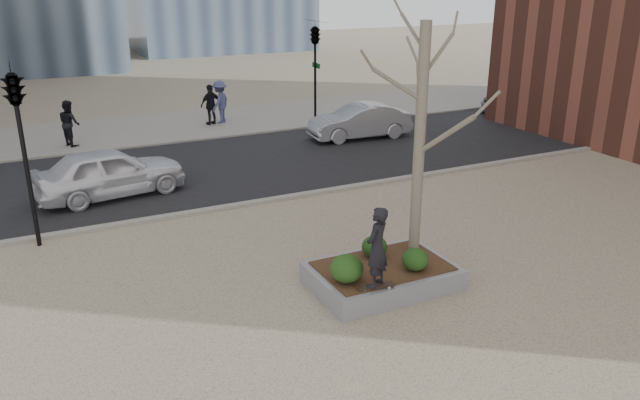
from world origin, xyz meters
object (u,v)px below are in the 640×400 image
skateboard (376,287)px  police_car (110,172)px  planter (382,276)px  skateboarder (377,247)px

skateboard → police_car: bearing=120.5°
planter → skateboard: (-0.65, -0.79, 0.26)m
skateboard → police_car: size_ratio=0.18×
skateboarder → police_car: size_ratio=0.38×
skateboard → police_car: 10.04m
skateboard → skateboarder: skateboarder is taller
planter → police_car: bearing=116.5°
planter → police_car: size_ratio=0.68×
skateboarder → police_car: (-3.63, 9.36, -0.58)m
police_car → skateboard: bearing=-167.4°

